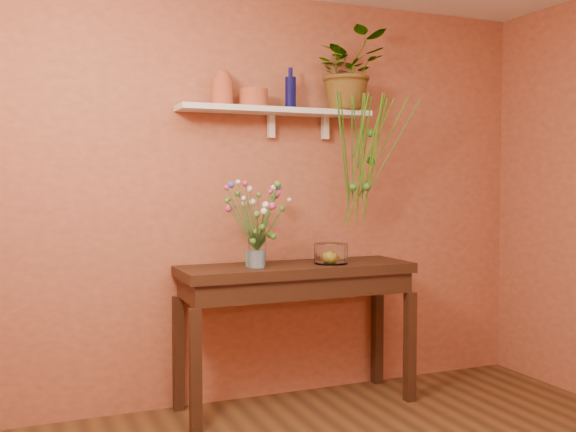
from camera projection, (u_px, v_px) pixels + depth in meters
name	position (u px, v px, depth m)	size (l,w,h in m)	color
room	(440.00, 210.00, 2.60)	(4.04, 4.04, 2.70)	brown
sideboard	(296.00, 285.00, 4.28)	(1.52, 0.49, 0.93)	#382011
wall_shelf	(277.00, 112.00, 4.32)	(1.30, 0.24, 0.19)	white
terracotta_jug	(222.00, 88.00, 4.15)	(0.14, 0.14, 0.23)	#BB532B
terracotta_pot	(254.00, 98.00, 4.22)	(0.18, 0.18, 0.11)	#BB532B
blue_bottle	(290.00, 92.00, 4.32)	(0.08, 0.08, 0.27)	#0B0B42
spider_plant	(348.00, 71.00, 4.47)	(0.48, 0.42, 0.54)	#357723
plant_fronds	(364.00, 157.00, 4.37)	(0.69, 0.33, 0.88)	#357723
glass_vase	(257.00, 252.00, 4.11)	(0.11, 0.11, 0.23)	white
bouquet	(259.00, 207.00, 4.10)	(0.45, 0.44, 0.44)	#386B28
glass_bowl	(331.00, 254.00, 4.30)	(0.22, 0.22, 0.13)	white
lemon	(330.00, 257.00, 4.30)	(0.08, 0.08, 0.08)	yellow
carton	(251.00, 259.00, 4.14)	(0.05, 0.04, 0.11)	teal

